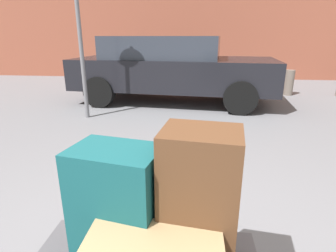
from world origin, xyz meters
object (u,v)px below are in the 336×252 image
at_px(parked_car, 171,67).
at_px(suitcase_teal_center, 118,206).
at_px(suitcase_brown_rear_left, 199,203).
at_px(no_parking_sign, 79,25).
at_px(bollard_kerb_near, 289,83).

bearing_deg(parked_car, suitcase_teal_center, -87.63).
xyz_separation_m(suitcase_teal_center, suitcase_brown_rear_left, (0.38, -0.01, 0.05)).
bearing_deg(suitcase_teal_center, no_parking_sign, 125.66).
bearing_deg(suitcase_brown_rear_left, bollard_kerb_near, 76.44).
height_order(bollard_kerb_near, no_parking_sign, no_parking_sign).
bearing_deg(parked_car, bollard_kerb_near, 18.65).
distance_m(suitcase_teal_center, no_parking_sign, 3.99).
relative_size(suitcase_teal_center, no_parking_sign, 0.23).
relative_size(suitcase_teal_center, bollard_kerb_near, 0.95).
distance_m(bollard_kerb_near, no_parking_sign, 5.09).
distance_m(suitcase_brown_rear_left, bollard_kerb_near, 6.42).
xyz_separation_m(suitcase_teal_center, no_parking_sign, (-1.61, 3.53, 0.95)).
height_order(suitcase_teal_center, no_parking_sign, no_parking_sign).
height_order(suitcase_teal_center, suitcase_brown_rear_left, suitcase_brown_rear_left).
relative_size(parked_car, no_parking_sign, 1.72).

